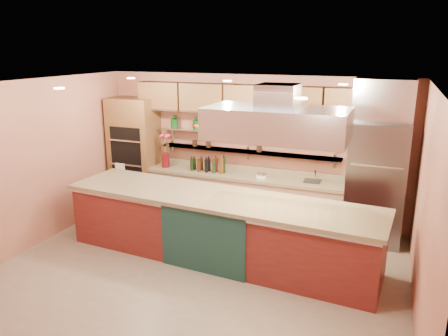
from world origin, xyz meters
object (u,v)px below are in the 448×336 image
at_px(island, 219,227).
at_px(kitchen_scale, 262,175).
at_px(refrigerator, 376,183).
at_px(flower_vase, 166,160).
at_px(copper_kettle, 210,126).
at_px(green_canister, 234,127).

height_order(island, kitchen_scale, island).
xyz_separation_m(refrigerator, flower_vase, (-4.06, 0.01, 0.02)).
bearing_deg(kitchen_scale, island, -81.30).
distance_m(copper_kettle, green_canister, 0.49).
relative_size(island, copper_kettle, 25.05).
xyz_separation_m(island, copper_kettle, (-0.91, 1.81, 1.27)).
height_order(refrigerator, copper_kettle, refrigerator).
bearing_deg(green_canister, refrigerator, -4.92).
distance_m(flower_vase, green_canister, 1.59).
bearing_deg(flower_vase, kitchen_scale, 0.00).
bearing_deg(refrigerator, island, -144.87).
height_order(refrigerator, island, refrigerator).
distance_m(island, flower_vase, 2.47).
bearing_deg(flower_vase, refrigerator, -0.14).
distance_m(kitchen_scale, green_canister, 1.08).
xyz_separation_m(refrigerator, copper_kettle, (-3.16, 0.23, 0.74)).
xyz_separation_m(flower_vase, copper_kettle, (0.90, 0.22, 0.72)).
xyz_separation_m(copper_kettle, green_canister, (0.48, 0.00, 0.02)).
distance_m(refrigerator, copper_kettle, 3.25).
bearing_deg(kitchen_scale, refrigerator, 16.66).
bearing_deg(island, flower_vase, 142.68).
bearing_deg(refrigerator, green_canister, 175.08).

